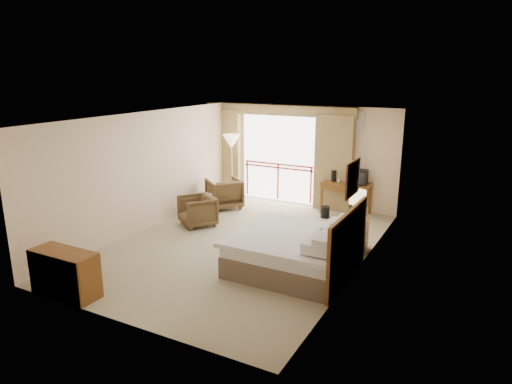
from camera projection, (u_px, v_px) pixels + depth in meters
The scene contains 29 objects.
floor at pixel (242, 245), 9.68m from camera, with size 7.00×7.00×0.00m, color #998E6A.
ceiling at pixel (241, 117), 8.98m from camera, with size 7.00×7.00×0.00m, color white.
wall_back at pixel (306, 156), 12.31m from camera, with size 5.00×5.00×0.00m, color beige.
wall_front at pixel (117, 237), 6.34m from camera, with size 5.00×5.00×0.00m, color beige.
wall_left at pixel (147, 171), 10.46m from camera, with size 7.00×7.00×0.00m, color beige.
wall_right at pixel (362, 199), 8.20m from camera, with size 7.00×7.00×0.00m, color beige.
balcony_door at pixel (279, 159), 12.70m from camera, with size 2.40×2.40×0.00m, color white.
balcony_railing at pixel (278, 172), 12.78m from camera, with size 2.09×0.03×1.02m.
curtain_left at pixel (226, 153), 13.32m from camera, with size 1.00×0.26×2.50m, color olive.
curtain_right at pixel (334, 163), 11.83m from camera, with size 1.00×0.26×2.50m, color olive.
valance at pixel (278, 110), 12.26m from camera, with size 4.40×0.22×0.28m, color olive.
hvac_vent at pixel (355, 121), 11.44m from camera, with size 0.50×0.04×0.50m, color silver.
bed at pixel (296, 251), 8.39m from camera, with size 2.13×2.06×0.97m.
headboard at pixel (348, 246), 7.88m from camera, with size 0.06×2.10×1.30m, color #5A3317.
framed_art at pixel (353, 178), 7.57m from camera, with size 0.04×0.72×0.60m.
nightstand at pixel (355, 235), 9.33m from camera, with size 0.46×0.55×0.66m, color #5A3317.
table_lamp at pixel (358, 198), 9.17m from camera, with size 0.33×0.33×0.58m.
phone at pixel (351, 220), 9.13m from camera, with size 0.16×0.12×0.07m, color black.
desk at pixel (347, 189), 11.71m from camera, with size 1.24×0.60×0.81m.
tv at pixel (359, 177), 11.43m from camera, with size 0.41×0.33×0.38m.
coffee_maker at pixel (334, 176), 11.74m from camera, with size 0.13×0.13×0.29m, color black.
cup at pixel (338, 181), 11.66m from camera, with size 0.07×0.07×0.09m, color white.
wastebasket at pixel (325, 212), 11.44m from camera, with size 0.23×0.23×0.29m, color black.
armchair_far at pixel (225, 207), 12.32m from camera, with size 0.84×0.87×0.79m, color #44321C.
armchair_near at pixel (198, 225), 10.91m from camera, with size 0.76×0.79×0.72m, color #44321C.
side_table at pixel (205, 201), 11.71m from camera, with size 0.45×0.45×0.49m.
book at pixel (205, 195), 11.67m from camera, with size 0.17×0.23×0.02m, color white.
floor_lamp at pixel (231, 144), 12.66m from camera, with size 0.48×0.48×1.86m.
dresser at pixel (65, 274), 7.43m from camera, with size 1.15×0.49×0.77m.
Camera 1 is at (4.51, -7.86, 3.59)m, focal length 32.00 mm.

